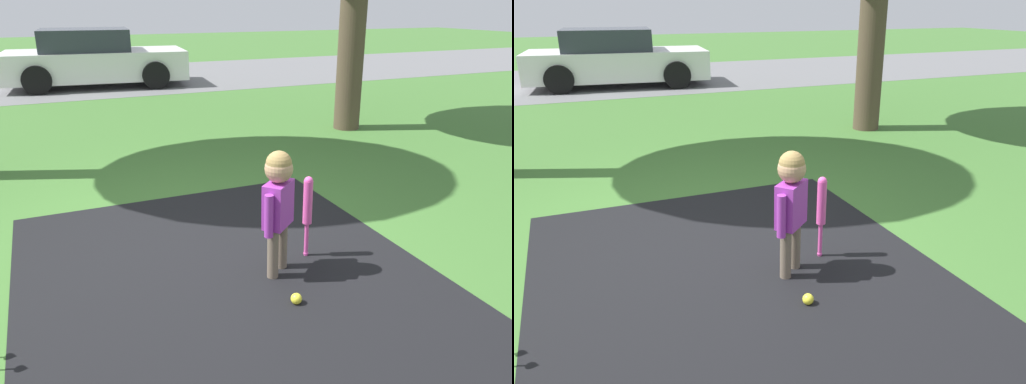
% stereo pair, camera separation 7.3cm
% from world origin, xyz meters
% --- Properties ---
extents(ground_plane, '(60.00, 60.00, 0.00)m').
position_xyz_m(ground_plane, '(0.00, 0.00, 0.00)').
color(ground_plane, '#3D6B2D').
extents(street_strip, '(40.00, 6.00, 0.01)m').
position_xyz_m(street_strip, '(0.00, 10.13, 0.00)').
color(street_strip, slate).
rests_on(street_strip, ground).
extents(child, '(0.31, 0.28, 0.95)m').
position_xyz_m(child, '(0.43, -0.83, 0.61)').
color(child, '#6B5B4C').
rests_on(child, ground).
extents(baseball_bat, '(0.07, 0.07, 0.67)m').
position_xyz_m(baseball_bat, '(0.76, -0.69, 0.43)').
color(baseball_bat, '#E54CA5').
rests_on(baseball_bat, ground).
extents(sports_ball, '(0.08, 0.08, 0.08)m').
position_xyz_m(sports_ball, '(0.37, -1.27, 0.04)').
color(sports_ball, yellow).
rests_on(sports_ball, ground).
extents(parked_car, '(4.32, 2.35, 1.33)m').
position_xyz_m(parked_car, '(0.30, 9.04, 0.63)').
color(parked_car, silver).
rests_on(parked_car, ground).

